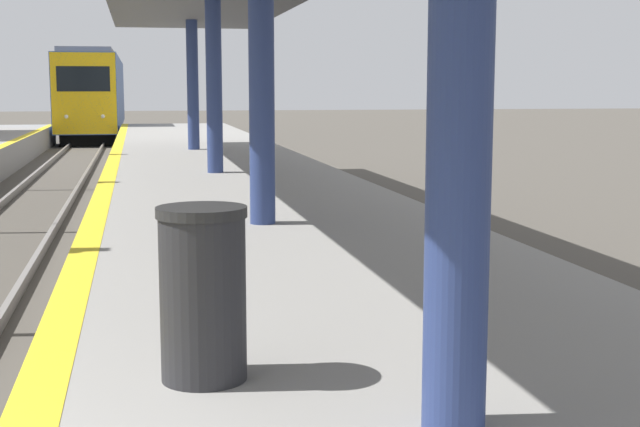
{
  "coord_description": "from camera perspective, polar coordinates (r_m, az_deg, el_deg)",
  "views": [
    {
      "loc": [
        2.23,
        -2.88,
        2.57
      ],
      "look_at": [
        5.89,
        15.03,
        -0.02
      ],
      "focal_mm": 50.0,
      "sensor_mm": 36.0,
      "label": 1
    }
  ],
  "objects": [
    {
      "name": "train",
      "position": [
        50.1,
        -14.21,
        7.39
      ],
      "size": [
        2.78,
        20.92,
        4.35
      ],
      "color": "black",
      "rests_on": "ground"
    },
    {
      "name": "trash_bin",
      "position": [
        5.15,
        -7.5,
        -5.09
      ],
      "size": [
        0.52,
        0.52,
        1.01
      ],
      "color": "#262628",
      "rests_on": "platform_right"
    }
  ]
}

